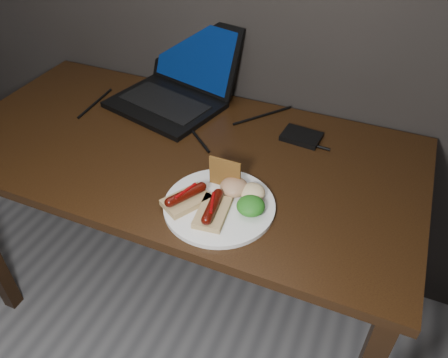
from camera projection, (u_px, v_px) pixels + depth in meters
desk at (182, 171)px, 1.35m from camera, size 1.40×0.70×0.75m
laptop at (176, 86)px, 1.47m from camera, size 0.42×0.42×0.25m
hard_drive at (301, 137)px, 1.32m from camera, size 0.12×0.09×0.02m
desk_cables at (207, 122)px, 1.39m from camera, size 0.80×0.34×0.01m
plate at (219, 206)px, 1.09m from camera, size 0.30×0.30×0.01m
bread_sausage_left at (186, 198)px, 1.08m from camera, size 0.12×0.13×0.04m
bread_sausage_center at (212, 210)px, 1.05m from camera, size 0.08×0.12×0.04m
crispbread at (225, 173)px, 1.12m from camera, size 0.09×0.01×0.08m
salad_greens at (251, 206)px, 1.06m from camera, size 0.07×0.07×0.04m
salsa_mound at (234, 187)px, 1.11m from camera, size 0.07×0.07×0.04m
coleslaw_mound at (253, 192)px, 1.10m from camera, size 0.06×0.06×0.04m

